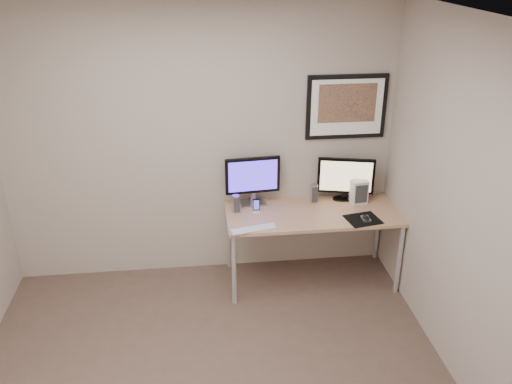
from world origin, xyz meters
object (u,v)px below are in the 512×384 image
Objects in this scene: framed_art at (347,107)px; monitor_large at (253,179)px; fan_unit at (359,192)px; speaker_right at (314,193)px; speaker_left at (236,204)px; keyboard at (254,229)px; desk at (312,218)px; phone_dock at (256,205)px; monitor_tv at (346,178)px.

monitor_large is at bearing -173.27° from framed_art.
speaker_right is at bearing 164.67° from fan_unit.
speaker_left reaches higher than keyboard.
fan_unit reaches higher than desk.
framed_art is 0.81m from fan_unit.
monitor_large reaches higher than phone_dock.
monitor_tv reaches higher than keyboard.
framed_art is 1.42m from keyboard.
speaker_right is 1.39× the size of phone_dock.
speaker_right is 0.59m from phone_dock.
keyboard is (-0.05, -0.51, -0.25)m from monitor_large.
speaker_left is at bearing -166.42° from framed_art.
monitor_large is at bearing 156.83° from desk.
desk is at bearing -136.54° from framed_art.
speaker_left is at bearing 177.35° from phone_dock.
keyboard is at bearing -153.95° from desk.
speaker_left is (-1.05, -0.25, -0.81)m from framed_art.
desk is 0.72m from speaker_left.
framed_art is 1.23m from phone_dock.
speaker_left is 0.76m from speaker_right.
speaker_left is 0.19m from phone_dock.
phone_dock is 1.00m from fan_unit.
monitor_large reaches higher than fan_unit.
monitor_tv is 1.09m from keyboard.
phone_dock is at bearing -90.24° from monitor_large.
framed_art is at bearing 115.49° from fan_unit.
framed_art is at bearing 21.36° from keyboard.
desk is at bearing 13.93° from keyboard.
keyboard is (-0.58, -0.28, 0.07)m from desk.
fan_unit is (0.47, 0.14, 0.18)m from desk.
desk is 0.65m from keyboard.
speaker_right is 0.45× the size of keyboard.
keyboard is (0.12, -0.36, -0.08)m from speaker_left.
speaker_left is at bearing -143.71° from monitor_large.
keyboard is 1.14m from fan_unit.
desk is at bearing -170.72° from fan_unit.
framed_art is at bearing 109.77° from monitor_tv.
monitor_tv is (0.89, -0.00, -0.04)m from monitor_large.
monitor_tv is (0.01, -0.11, -0.67)m from framed_art.
framed_art is 4.04× the size of speaker_right.
speaker_right reaches higher than speaker_left.
framed_art is at bearing 1.74° from monitor_large.
monitor_large is (-0.53, 0.23, 0.33)m from desk.
framed_art is at bearing 1.78° from speaker_left.
speaker_right is at bearing -161.72° from monitor_tv.
monitor_tv reaches higher than fan_unit.
phone_dock is at bearing -18.50° from speaker_left.
framed_art is 1.35m from speaker_left.
framed_art is 1.09m from monitor_large.
speaker_left is 0.39m from keyboard.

